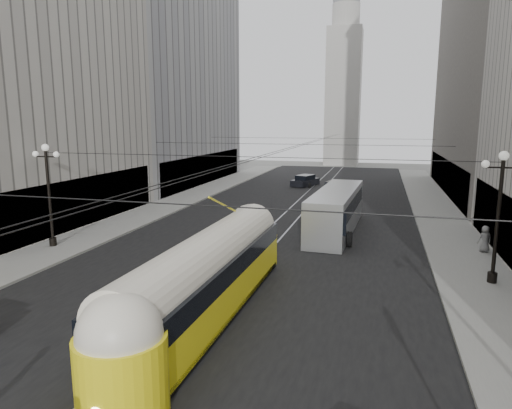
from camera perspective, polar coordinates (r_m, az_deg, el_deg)
The scene contains 15 objects.
road at distance 39.40m, azimuth 4.63°, elevation -1.20°, with size 20.00×85.00×0.02m, color black.
sidewalk_left at distance 46.30m, azimuth -9.28°, elevation 0.53°, with size 4.00×72.00×0.15m, color gray.
sidewalk_right at distance 42.45m, azimuth 21.68°, elevation -0.96°, with size 4.00×72.00×0.15m, color gray.
rail_left at distance 39.54m, azimuth 3.56°, elevation -1.14°, with size 0.12×85.00×0.04m, color gray.
rail_right at distance 39.27m, azimuth 5.71°, elevation -1.25°, with size 0.12×85.00×0.04m, color gray.
building_left_far at distance 60.27m, azimuth -11.97°, elevation 16.28°, with size 12.60×28.60×28.60m.
distant_tower at distance 86.03m, azimuth 10.92°, elevation 14.92°, with size 6.00×6.00×31.36m.
lamppost_left_mid at distance 30.91m, azimuth -24.50°, elevation 1.75°, with size 1.86×0.44×6.37m.
lamppost_right_mid at distance 24.43m, azimuth 28.07°, elevation -0.60°, with size 1.86×0.44×6.37m.
catenary at distance 37.64m, azimuth 4.65°, elevation 7.30°, with size 25.00×72.00×0.23m.
streetcar at distance 18.93m, azimuth -6.07°, elevation -8.72°, with size 2.77×15.95×3.49m.
city_bus at distance 33.32m, azimuth 10.01°, elevation -0.52°, with size 3.09×12.11×3.05m.
sedan_white_far at distance 50.66m, azimuth 9.89°, elevation 2.02°, with size 2.69×4.83×1.44m.
sedan_dark_far at distance 56.69m, azimuth 6.16°, elevation 2.95°, with size 3.17×4.65×1.36m.
pedestrian_sidewalk_right at distance 30.53m, azimuth 26.70°, elevation -3.87°, with size 0.78×0.48×1.60m, color slate.
Camera 1 is at (7.11, -5.44, 7.87)m, focal length 32.00 mm.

